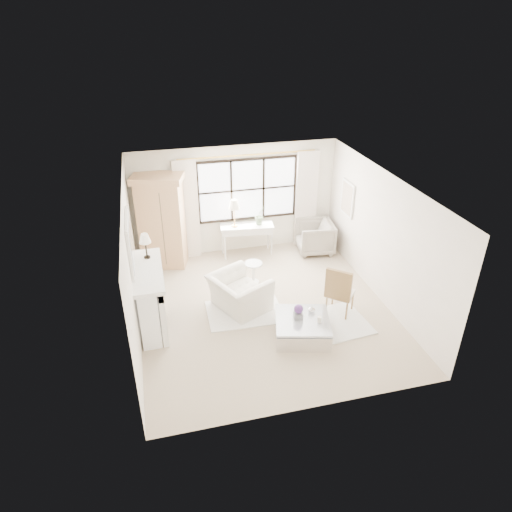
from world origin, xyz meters
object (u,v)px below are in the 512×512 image
object	(u,v)px
coffee_table	(302,328)
console_table	(247,240)
club_armchair	(239,293)
armoire	(162,221)

from	to	relation	value
coffee_table	console_table	bearing A→B (deg)	109.13
console_table	coffee_table	world-z (taller)	console_table
console_table	club_armchair	bearing A→B (deg)	-100.08
armoire	coffee_table	bearing A→B (deg)	-40.49
armoire	console_table	world-z (taller)	armoire
console_table	coffee_table	distance (m)	3.45
armoire	club_armchair	distance (m)	2.73
console_table	coffee_table	xyz separation A→B (m)	(0.27, -3.43, -0.22)
console_table	coffee_table	bearing A→B (deg)	-78.72
armoire	coffee_table	distance (m)	4.24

